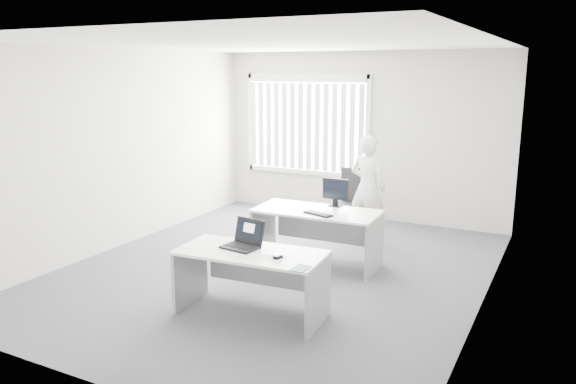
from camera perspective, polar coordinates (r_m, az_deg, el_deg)
The scene contains 18 objects.
ground at distance 7.23m, azimuth -1.23°, elevation -7.94°, with size 6.00×6.00×0.00m, color #55565E.
wall_back at distance 9.58m, azimuth 7.39°, elevation 5.64°, with size 5.00×0.02×2.80m, color beige.
wall_front at distance 4.53m, azimuth -19.82°, elevation -2.55°, with size 5.00×0.02×2.80m, color beige.
wall_left at distance 8.35m, azimuth -16.56°, elevation 4.24°, with size 0.02×6.00×2.80m, color beige.
wall_right at distance 6.09m, azimuth 19.83°, elevation 1.16°, with size 0.02×6.00×2.80m, color beige.
ceiling at distance 6.78m, azimuth -1.34°, elevation 14.84°, with size 5.00×6.00×0.02m, color silver.
window at distance 9.91m, azimuth 1.87°, elevation 6.83°, with size 2.32×0.06×1.76m, color silver.
blinds at distance 9.86m, azimuth 1.71°, elevation 6.63°, with size 2.20×0.10×1.50m, color silver, non-canonical shape.
desk_near at distance 5.83m, azimuth -3.79°, elevation -7.83°, with size 1.56×0.82×0.69m.
desk_far at distance 7.29m, azimuth 2.91°, elevation -3.40°, with size 1.63×0.82×0.73m.
office_chair at distance 8.74m, azimuth 6.42°, elevation -2.24°, with size 0.61×0.61×1.01m.
person at distance 8.44m, azimuth 8.10°, elevation 0.47°, with size 0.57×0.38×1.57m, color silver.
laptop at distance 5.82m, azimuth -4.92°, elevation -4.38°, with size 0.37×0.33×0.29m, color black, non-canonical shape.
paper_sheet at distance 5.54m, azimuth -1.71°, elevation -6.77°, with size 0.27×0.19×0.00m, color white.
mouse at distance 5.54m, azimuth -1.03°, elevation -6.55°, with size 0.06×0.09×0.04m, color silver, non-canonical shape.
booklet at distance 5.27m, azimuth 1.27°, elevation -7.74°, with size 0.14×0.19×0.01m, color white.
keyboard at distance 7.01m, azimuth 3.07°, elevation -2.24°, with size 0.40×0.13×0.02m, color black.
monitor at distance 7.41m, azimuth 4.85°, elevation -0.05°, with size 0.37×0.11×0.37m, color black, non-canonical shape.
Camera 1 is at (3.25, -5.94, 2.51)m, focal length 35.00 mm.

